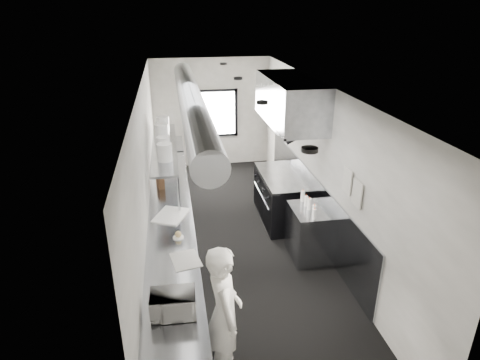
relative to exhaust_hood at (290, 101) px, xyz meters
name	(u,v)px	position (x,y,z in m)	size (l,w,h in m)	color
floor	(237,240)	(-1.10, -0.70, -2.39)	(3.00, 8.00, 0.01)	black
ceiling	(236,87)	(-1.10, -0.70, 0.41)	(3.00, 8.00, 0.01)	beige
wall_back	(211,113)	(-1.10, 3.30, -0.99)	(3.00, 0.02, 2.80)	beige
wall_front	(314,348)	(-1.10, -4.70, -0.99)	(3.00, 0.02, 2.80)	beige
wall_left	(147,176)	(-2.60, -0.70, -0.99)	(0.02, 8.00, 2.80)	beige
wall_right	(320,164)	(0.40, -0.70, -0.99)	(0.02, 8.00, 2.80)	beige
wall_cladding	(310,201)	(0.38, -0.40, -1.84)	(0.03, 5.50, 1.10)	gray
hvac_duct	(191,99)	(-1.80, -0.30, 0.16)	(0.40, 0.40, 6.40)	gray
service_window	(212,114)	(-1.10, 3.26, -0.99)	(1.36, 0.05, 1.25)	white
exhaust_hood	(290,101)	(0.00, 0.00, 0.00)	(0.81, 2.20, 0.88)	gray
prep_counter	(172,239)	(-2.25, -1.20, -1.94)	(0.70, 6.00, 0.90)	gray
pass_shelf	(165,148)	(-2.29, 0.30, -0.86)	(0.45, 3.00, 0.68)	gray
range	(282,197)	(-0.06, 0.00, -1.92)	(0.88, 1.60, 0.94)	black
bottle_station	(310,233)	(0.05, -1.40, -1.94)	(0.65, 0.80, 0.90)	gray
far_work_table	(169,161)	(-2.25, 2.50, -1.94)	(0.70, 1.20, 0.90)	gray
notice_sheet_a	(347,181)	(0.37, -1.90, -0.79)	(0.02, 0.28, 0.38)	beige
notice_sheet_b	(357,194)	(0.37, -2.25, -0.84)	(0.02, 0.28, 0.38)	beige
line_cook	(224,313)	(-1.70, -3.54, -1.54)	(0.62, 0.41, 1.69)	white
microwave	(173,304)	(-2.25, -3.52, -1.36)	(0.45, 0.34, 0.27)	silver
deli_tub_a	(155,306)	(-2.44, -3.42, -1.44)	(0.15, 0.15, 0.10)	#9FAB9D
deli_tub_b	(159,302)	(-2.40, -3.35, -1.45)	(0.12, 0.12, 0.09)	#9FAB9D
newspaper	(186,260)	(-2.07, -2.52, -1.48)	(0.35, 0.44, 0.01)	white
small_plate	(178,237)	(-2.15, -1.93, -1.48)	(0.16, 0.16, 0.01)	white
pastry	(178,234)	(-2.15, -1.93, -1.43)	(0.09, 0.09, 0.09)	tan
cutting_board	(171,215)	(-2.24, -1.24, -1.48)	(0.43, 0.58, 0.02)	white
knife_block	(160,181)	(-2.41, -0.08, -1.36)	(0.11, 0.24, 0.26)	#4C2D1B
plate_stack_a	(165,152)	(-2.28, -0.50, -0.67)	(0.25, 0.25, 0.30)	white
plate_stack_b	(164,145)	(-2.30, -0.10, -0.67)	(0.23, 0.23, 0.29)	white
plate_stack_c	(162,133)	(-2.33, 0.50, -0.64)	(0.26, 0.26, 0.36)	white
plate_stack_d	(163,126)	(-2.31, 0.97, -0.63)	(0.25, 0.25, 0.38)	white
squeeze_bottle_a	(314,214)	(-0.03, -1.72, -1.41)	(0.06, 0.06, 0.17)	white
squeeze_bottle_b	(314,210)	(0.01, -1.59, -1.40)	(0.06, 0.06, 0.17)	white
squeeze_bottle_c	(309,204)	(-0.01, -1.40, -1.39)	(0.07, 0.07, 0.20)	white
squeeze_bottle_d	(306,201)	(-0.02, -1.26, -1.40)	(0.06, 0.06, 0.18)	white
squeeze_bottle_e	(303,196)	(-0.01, -1.08, -1.39)	(0.07, 0.07, 0.20)	white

